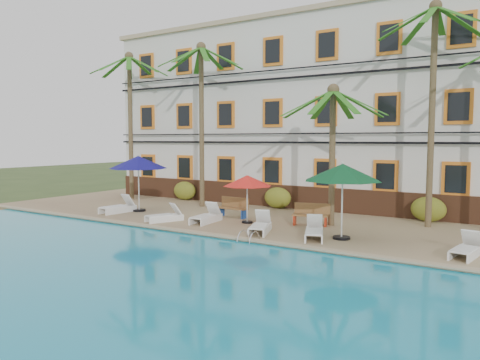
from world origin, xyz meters
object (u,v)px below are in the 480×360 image
Objects in this scene: palm_c at (333,132)px; pool_ladder at (249,241)px; umbrella_blue at (138,163)px; lounger_f at (466,249)px; umbrella_green at (343,173)px; palm_d at (433,85)px; palm_b at (201,103)px; lounger_c at (206,216)px; lounger_a at (118,207)px; bench_left at (234,207)px; lounger_e at (314,231)px; bench_right at (310,214)px; palm_a at (130,106)px; lounger_b at (165,216)px; lounger_d at (260,226)px; umbrella_red at (247,181)px.

palm_c is 6.11m from pool_ladder.
umbrella_blue is 1.66× the size of lounger_f.
umbrella_green is at bearing -60.64° from palm_c.
palm_d is 12.30× the size of pool_ladder.
palm_b is 11.47m from palm_d.
lounger_f is at bearing -2.82° from lounger_c.
umbrella_blue is 1.51× the size of lounger_a.
umbrella_blue is at bearing -168.26° from bench_left.
lounger_a is 1.10× the size of lounger_f.
umbrella_blue is at bearing 175.66° from umbrella_green.
palm_c is 3.10× the size of lounger_a.
bench_left is at bearing -163.94° from palm_d.
bench_right is (-1.21, 2.37, 0.20)m from lounger_e.
umbrella_green is (-2.18, -4.20, -3.39)m from palm_d.
lounger_c is (-8.34, -4.13, -5.53)m from palm_d.
palm_c is 9.83m from umbrella_blue.
palm_a reaches higher than palm_c.
umbrella_blue is 5.49m from bench_left.
palm_b is at bearing 169.31° from palm_c.
lounger_b is (6.83, -4.70, -5.33)m from palm_a.
umbrella_red is at bearing 135.28° from lounger_d.
umbrella_green is (10.94, -0.83, -0.04)m from umbrella_blue.
lounger_a is (-2.19, -3.94, -5.27)m from palm_b.
palm_c reaches higher than umbrella_red.
lounger_e is at bearing -7.29° from umbrella_blue.
lounger_d is 1.01× the size of lounger_e.
bench_right is (9.41, 1.96, 0.19)m from lounger_a.
umbrella_red is at bearing 8.05° from lounger_a.
palm_d reaches higher than lounger_b.
lounger_d is (8.42, -0.54, -0.01)m from lounger_a.
palm_b is 10.85m from lounger_e.
umbrella_red is 1.23× the size of lounger_b.
umbrella_green is 11.68m from lounger_a.
lounger_e is (3.73, -1.39, -1.55)m from umbrella_red.
bench_left is at bearing -31.04° from palm_b.
palm_b is 7.13m from lounger_b.
lounger_f is (5.50, -2.83, -3.66)m from palm_c.
palm_a reaches higher than lounger_f.
pool_ladder is at bearing -98.35° from bench_right.
palm_b is 5.77× the size of bench_left.
lounger_d is 2.20m from lounger_e.
palm_c is 5.01m from lounger_d.
umbrella_red is at bearing -155.75° from palm_c.
umbrella_green is at bearing 174.05° from lounger_f.
palm_c is at bearing 25.12° from lounger_b.
lounger_a is at bearing -119.12° from palm_b.
lounger_e is at bearing -17.94° from palm_a.
bench_right is (8.86, 1.08, -1.98)m from umbrella_blue.
lounger_d is 7.23m from lounger_f.
umbrella_green reaches higher than lounger_b.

